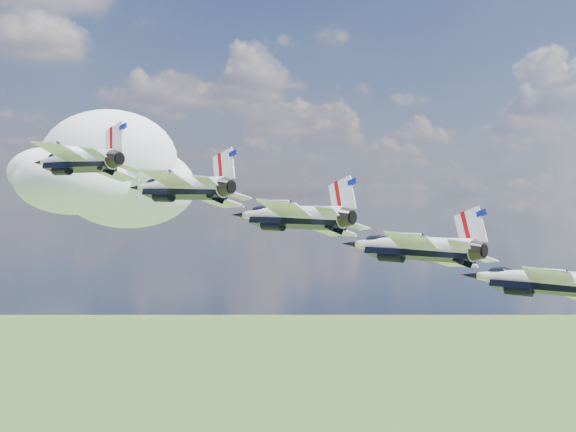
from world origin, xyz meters
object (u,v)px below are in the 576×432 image
jet_2 (288,216)px  jet_4 (538,280)px  jet_3 (408,247)px  jet_0 (74,161)px  jet_1 (177,187)px

jet_2 → jet_4: 22.68m
jet_3 → jet_4: 11.34m
jet_0 → jet_3: (24.20, -22.55, -7.97)m
jet_3 → jet_4: (8.07, -7.52, -2.66)m
jet_0 → jet_4: size_ratio=1.00×
jet_0 → jet_1: bearing=-64.0°
jet_3 → jet_0: bearing=116.0°
jet_0 → jet_2: (16.13, -15.03, -5.32)m
jet_0 → jet_2: jet_0 is taller
jet_1 → jet_2: bearing=-64.0°
jet_0 → jet_3: bearing=-64.0°
jet_2 → jet_3: jet_2 is taller
jet_2 → jet_4: (16.13, -15.03, -5.32)m
jet_3 → jet_4: jet_3 is taller
jet_4 → jet_1: bearing=116.0°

